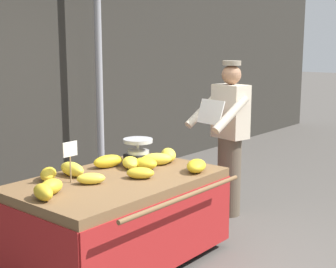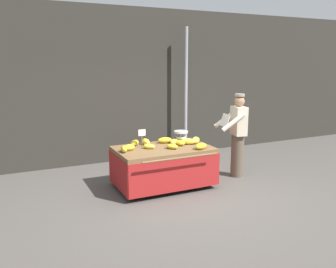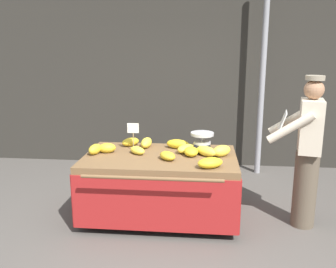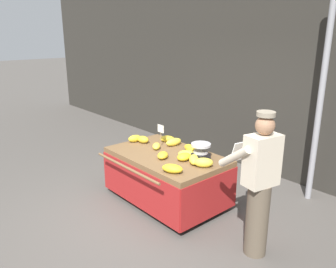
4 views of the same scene
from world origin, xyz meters
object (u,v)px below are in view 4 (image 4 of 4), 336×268
(banana_bunch_3, at_px, (174,142))
(banana_bunch_9, at_px, (143,139))
(price_sign, at_px, (161,131))
(banana_bunch_0, at_px, (135,139))
(banana_bunch_11, at_px, (167,139))
(street_pole, at_px, (321,99))
(banana_bunch_6, at_px, (194,160))
(banana_bunch_7, at_px, (172,169))
(banana_cart, at_px, (167,167))
(banana_bunch_8, at_px, (163,155))
(banana_bunch_1, at_px, (191,149))
(banana_bunch_5, at_px, (204,163))
(banana_bunch_2, at_px, (156,146))
(banana_bunch_10, at_px, (184,157))
(vendor_person, at_px, (259,184))
(banana_bunch_4, at_px, (187,154))
(weighing_scale, at_px, (201,151))

(banana_bunch_3, distance_m, banana_bunch_9, 0.52)
(price_sign, bearing_deg, banana_bunch_0, -154.01)
(price_sign, relative_size, banana_bunch_11, 1.40)
(street_pole, distance_m, banana_bunch_0, 2.89)
(price_sign, bearing_deg, street_pole, 41.84)
(banana_bunch_6, distance_m, banana_bunch_7, 0.43)
(price_sign, bearing_deg, banana_cart, -27.66)
(banana_bunch_8, relative_size, banana_bunch_11, 0.96)
(banana_cart, height_order, banana_bunch_3, banana_bunch_3)
(price_sign, distance_m, banana_bunch_1, 0.58)
(banana_bunch_0, xyz_separation_m, banana_bunch_7, (1.35, -0.38, -0.00))
(banana_bunch_5, height_order, banana_bunch_7, banana_bunch_5)
(banana_bunch_2, relative_size, banana_bunch_3, 0.80)
(price_sign, distance_m, banana_bunch_11, 0.29)
(banana_bunch_7, distance_m, banana_bunch_10, 0.47)
(banana_bunch_3, bearing_deg, banana_bunch_11, 167.47)
(banana_bunch_7, relative_size, vendor_person, 0.16)
(banana_bunch_4, relative_size, banana_bunch_8, 1.14)
(banana_bunch_5, xyz_separation_m, banana_bunch_7, (-0.14, -0.44, -0.01))
(weighing_scale, distance_m, banana_bunch_7, 0.63)
(banana_bunch_11, bearing_deg, banana_bunch_7, -38.04)
(street_pole, relative_size, banana_bunch_7, 11.26)
(banana_bunch_0, height_order, banana_bunch_7, banana_bunch_0)
(banana_bunch_2, height_order, banana_bunch_7, banana_bunch_7)
(banana_bunch_1, relative_size, vendor_person, 0.17)
(weighing_scale, distance_m, banana_bunch_10, 0.25)
(banana_cart, relative_size, price_sign, 5.27)
(price_sign, bearing_deg, vendor_person, -6.77)
(banana_cart, xyz_separation_m, banana_bunch_9, (-0.65, 0.05, 0.26))
(banana_bunch_2, distance_m, banana_bunch_8, 0.42)
(price_sign, bearing_deg, banana_bunch_5, -7.81)
(vendor_person, bearing_deg, banana_cart, 178.19)
(banana_bunch_4, bearing_deg, vendor_person, -8.15)
(banana_bunch_5, relative_size, banana_bunch_7, 0.91)
(banana_bunch_7, height_order, banana_bunch_9, banana_bunch_9)
(banana_bunch_3, distance_m, vendor_person, 1.90)
(banana_cart, height_order, banana_bunch_1, banana_bunch_1)
(banana_bunch_11, height_order, vendor_person, vendor_person)
(banana_bunch_6, relative_size, banana_bunch_8, 1.22)
(banana_cart, distance_m, banana_bunch_7, 0.75)
(banana_bunch_6, height_order, banana_bunch_10, banana_bunch_6)
(banana_bunch_5, height_order, banana_bunch_6, banana_bunch_5)
(banana_bunch_4, xyz_separation_m, banana_bunch_6, (0.24, -0.11, 0.01))
(street_pole, distance_m, banana_bunch_8, 2.42)
(banana_bunch_6, distance_m, banana_bunch_9, 1.18)
(price_sign, relative_size, banana_bunch_6, 1.19)
(street_pole, height_order, banana_bunch_2, street_pole)
(banana_bunch_0, relative_size, banana_bunch_5, 0.89)
(street_pole, xyz_separation_m, banana_bunch_0, (-2.17, -1.77, -0.74))
(price_sign, xyz_separation_m, banana_bunch_11, (-0.08, 0.20, -0.19))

